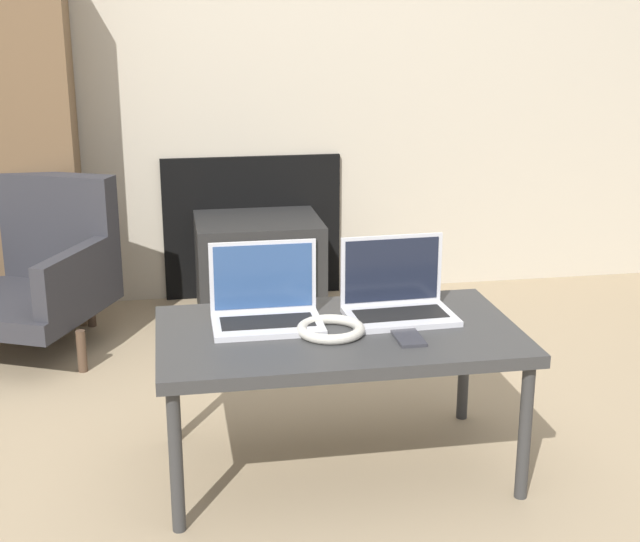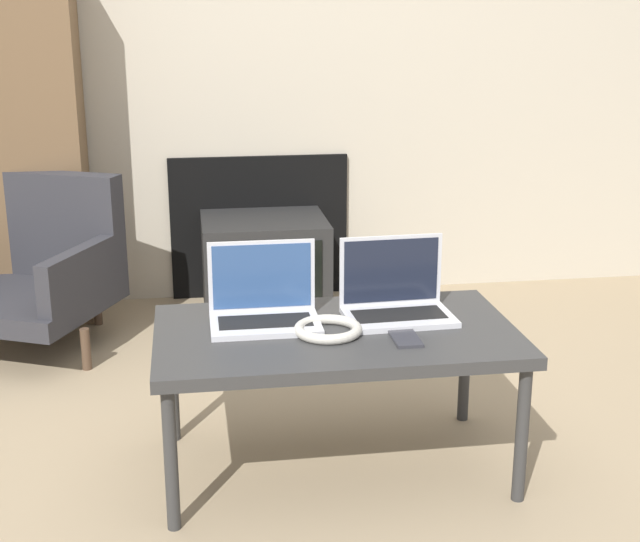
% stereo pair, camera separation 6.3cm
% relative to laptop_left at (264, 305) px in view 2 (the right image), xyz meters
% --- Properties ---
extents(ground_plane, '(14.00, 14.00, 0.00)m').
position_rel_laptop_left_xyz_m(ground_plane, '(0.20, -0.22, -0.49)').
color(ground_plane, '#998466').
extents(wall_back, '(7.00, 0.08, 2.60)m').
position_rel_laptop_left_xyz_m(wall_back, '(0.20, 1.64, 0.79)').
color(wall_back, '#B7AD99').
rests_on(wall_back, ground_plane).
extents(table, '(1.03, 0.59, 0.44)m').
position_rel_laptop_left_xyz_m(table, '(0.20, -0.09, -0.09)').
color(table, '#333333').
rests_on(table, ground_plane).
extents(laptop_left, '(0.32, 0.21, 0.23)m').
position_rel_laptop_left_xyz_m(laptop_left, '(0.00, 0.00, 0.00)').
color(laptop_left, silver).
rests_on(laptop_left, table).
extents(laptop_right, '(0.32, 0.22, 0.23)m').
position_rel_laptop_left_xyz_m(laptop_right, '(0.39, -0.00, 0.00)').
color(laptop_right, silver).
rests_on(laptop_right, table).
extents(headphones, '(0.19, 0.19, 0.03)m').
position_rel_laptop_left_xyz_m(headphones, '(0.17, -0.12, -0.04)').
color(headphones, beige).
rests_on(headphones, table).
extents(phone, '(0.07, 0.14, 0.01)m').
position_rel_laptop_left_xyz_m(phone, '(0.37, -0.20, -0.05)').
color(phone, '#333338').
rests_on(phone, table).
extents(tv, '(0.55, 0.47, 0.43)m').
position_rel_laptop_left_xyz_m(tv, '(0.12, 1.36, -0.28)').
color(tv, black).
rests_on(tv, ground_plane).
extents(armchair, '(0.82, 0.81, 0.67)m').
position_rel_laptop_left_xyz_m(armchair, '(-0.83, 1.13, -0.17)').
color(armchair, '#2D2D33').
rests_on(armchair, ground_plane).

